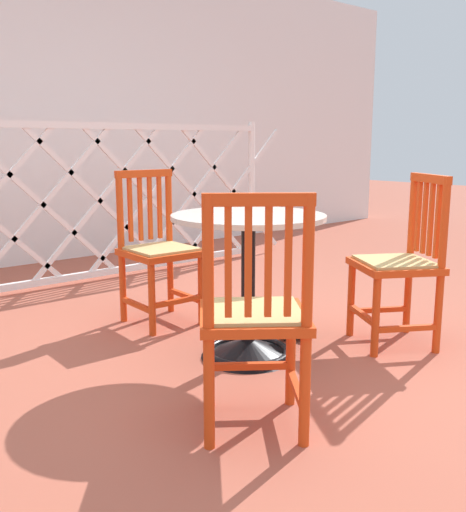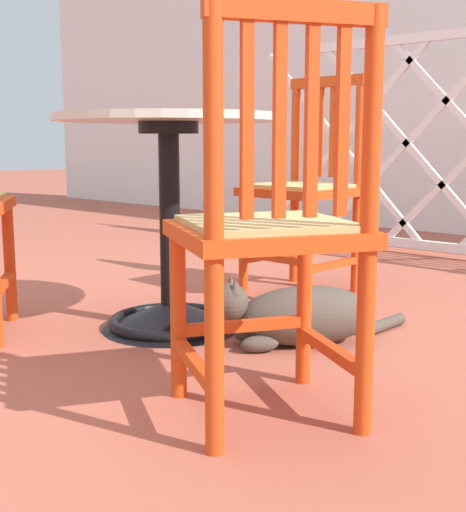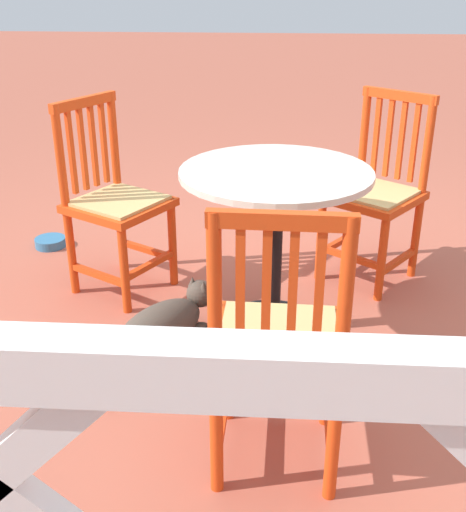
{
  "view_description": "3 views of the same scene",
  "coord_description": "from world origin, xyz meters",
  "px_view_note": "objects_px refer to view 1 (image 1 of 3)",
  "views": [
    {
      "loc": [
        -1.85,
        -1.86,
        1.08
      ],
      "look_at": [
        -0.09,
        0.21,
        0.54
      ],
      "focal_mm": 40.91,
      "sensor_mm": 36.0,
      "label": 1
    },
    {
      "loc": [
        1.75,
        -1.31,
        0.64
      ],
      "look_at": [
        0.2,
        0.38,
        0.25
      ],
      "focal_mm": 48.07,
      "sensor_mm": 36.0,
      "label": 2
    },
    {
      "loc": [
        0.05,
        2.63,
        1.48
      ],
      "look_at": [
        0.2,
        0.27,
        0.37
      ],
      "focal_mm": 44.84,
      "sensor_mm": 36.0,
      "label": 3
    }
  ],
  "objects_px": {
    "orange_chair_tucked_in": "(400,265)",
    "tabby_cat": "(290,316)",
    "cafe_table": "(248,302)",
    "orange_chair_at_corner": "(158,252)",
    "orange_chair_near_fence": "(254,319)"
  },
  "relations": [
    {
      "from": "cafe_table",
      "to": "orange_chair_near_fence",
      "type": "bearing_deg",
      "value": -130.14
    },
    {
      "from": "cafe_table",
      "to": "orange_chair_tucked_in",
      "type": "height_order",
      "value": "orange_chair_tucked_in"
    },
    {
      "from": "orange_chair_tucked_in",
      "to": "tabby_cat",
      "type": "xyz_separation_m",
      "value": [
        -0.31,
        0.5,
        -0.34
      ]
    },
    {
      "from": "cafe_table",
      "to": "orange_chair_at_corner",
      "type": "xyz_separation_m",
      "value": [
        -0.02,
        0.79,
        0.15
      ]
    },
    {
      "from": "cafe_table",
      "to": "tabby_cat",
      "type": "xyz_separation_m",
      "value": [
        0.44,
        0.13,
        -0.19
      ]
    },
    {
      "from": "cafe_table",
      "to": "tabby_cat",
      "type": "distance_m",
      "value": 0.49
    },
    {
      "from": "orange_chair_at_corner",
      "to": "tabby_cat",
      "type": "distance_m",
      "value": 0.87
    },
    {
      "from": "cafe_table",
      "to": "orange_chair_near_fence",
      "type": "relative_size",
      "value": 0.83
    },
    {
      "from": "cafe_table",
      "to": "orange_chair_at_corner",
      "type": "distance_m",
      "value": 0.8
    },
    {
      "from": "orange_chair_tucked_in",
      "to": "orange_chair_near_fence",
      "type": "relative_size",
      "value": 1.0
    },
    {
      "from": "tabby_cat",
      "to": "orange_chair_at_corner",
      "type": "bearing_deg",
      "value": 124.72
    },
    {
      "from": "orange_chair_tucked_in",
      "to": "tabby_cat",
      "type": "distance_m",
      "value": 0.68
    },
    {
      "from": "orange_chair_tucked_in",
      "to": "orange_chair_at_corner",
      "type": "relative_size",
      "value": 1.0
    },
    {
      "from": "orange_chair_at_corner",
      "to": "orange_chair_near_fence",
      "type": "xyz_separation_m",
      "value": [
        -0.47,
        -1.37,
        0.0
      ]
    },
    {
      "from": "orange_chair_at_corner",
      "to": "orange_chair_near_fence",
      "type": "relative_size",
      "value": 1.0
    }
  ]
}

